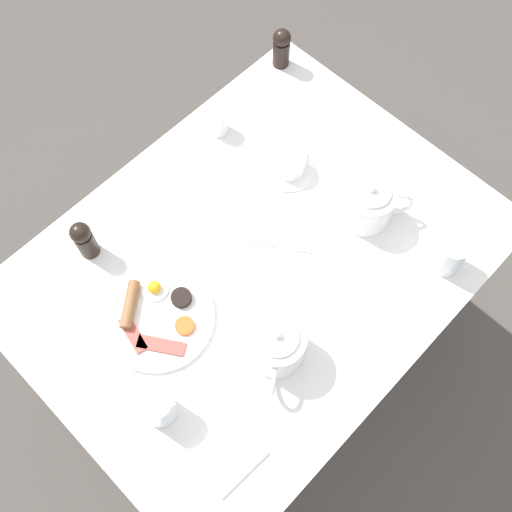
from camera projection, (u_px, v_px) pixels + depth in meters
name	position (u px, v px, depth m)	size (l,w,h in m)	color
ground_plane	(256.00, 348.00, 2.14)	(8.00, 8.00, 0.00)	#4C4742
table	(256.00, 272.00, 1.51)	(0.86, 1.13, 0.77)	white
breakfast_plate	(157.00, 315.00, 1.37)	(0.26, 0.26, 0.04)	white
teapot_near	(277.00, 345.00, 1.29)	(0.15, 0.18, 0.13)	white
teapot_far	(368.00, 204.00, 1.44)	(0.17, 0.17, 0.13)	white
teacup_with_saucer_left	(290.00, 164.00, 1.53)	(0.14, 0.14, 0.06)	white
water_glass_tall	(158.00, 407.00, 1.24)	(0.07, 0.07, 0.10)	white
water_glass_short	(450.00, 255.00, 1.39)	(0.07, 0.07, 0.10)	white
creamer_jug	(217.00, 122.00, 1.57)	(0.08, 0.05, 0.07)	white
pepper_grinder	(281.00, 47.00, 1.64)	(0.05, 0.05, 0.12)	black
salt_grinder	(84.00, 239.00, 1.39)	(0.05, 0.05, 0.12)	black
napkin_folded	(228.00, 455.00, 1.25)	(0.12, 0.14, 0.01)	white
fork_by_plate	(337.00, 125.00, 1.60)	(0.18, 0.03, 0.00)	silver
knife_by_plate	(271.00, 243.00, 1.46)	(0.17, 0.12, 0.00)	silver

